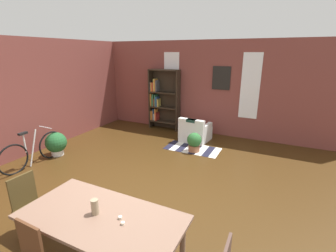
% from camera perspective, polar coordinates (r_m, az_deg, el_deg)
% --- Properties ---
extents(ground_plane, '(11.16, 11.16, 0.00)m').
position_cam_1_polar(ground_plane, '(4.73, -7.46, -16.80)').
color(ground_plane, '#402910').
extents(back_wall_brick, '(8.42, 0.12, 3.00)m').
position_cam_1_polar(back_wall_brick, '(7.99, 9.61, 8.83)').
color(back_wall_brick, brown).
rests_on(back_wall_brick, ground).
extents(window_pane_0, '(0.55, 0.02, 1.95)m').
position_cam_1_polar(window_pane_0, '(8.36, 0.83, 10.47)').
color(window_pane_0, white).
extents(window_pane_1, '(0.55, 0.02, 1.95)m').
position_cam_1_polar(window_pane_1, '(7.64, 18.98, 8.91)').
color(window_pane_1, white).
extents(dining_table, '(1.98, 0.97, 0.78)m').
position_cam_1_polar(dining_table, '(3.18, -15.50, -21.03)').
color(dining_table, '#805F4D').
rests_on(dining_table, ground).
extents(vase_on_table, '(0.09, 0.09, 0.19)m').
position_cam_1_polar(vase_on_table, '(3.12, -17.01, -17.90)').
color(vase_on_table, '#998466').
rests_on(vase_on_table, dining_table).
extents(tealight_candle_0, '(0.04, 0.04, 0.03)m').
position_cam_1_polar(tealight_candle_0, '(3.03, -11.31, -20.59)').
color(tealight_candle_0, silver).
rests_on(tealight_candle_0, dining_table).
extents(tealight_candle_1, '(0.04, 0.04, 0.03)m').
position_cam_1_polar(tealight_candle_1, '(2.94, -10.69, -21.79)').
color(tealight_candle_1, silver).
rests_on(tealight_candle_1, dining_table).
extents(dining_chair_head_left, '(0.42, 0.42, 0.95)m').
position_cam_1_polar(dining_chair_head_left, '(4.19, -30.06, -15.80)').
color(dining_chair_head_left, '#49391C').
rests_on(dining_chair_head_left, ground).
extents(bookshelf_tall, '(1.09, 0.32, 2.08)m').
position_cam_1_polar(bookshelf_tall, '(8.42, -1.52, 6.42)').
color(bookshelf_tall, '#2D2319').
rests_on(bookshelf_tall, ground).
extents(armchair_white, '(0.87, 0.87, 0.75)m').
position_cam_1_polar(armchair_white, '(7.40, 6.42, -1.44)').
color(armchair_white, silver).
rests_on(armchair_white, ground).
extents(bicycle_second, '(0.44, 1.72, 0.90)m').
position_cam_1_polar(bicycle_second, '(6.63, -29.36, -5.21)').
color(bicycle_second, black).
rests_on(bicycle_second, ground).
extents(potted_plant_by_shelf, '(0.54, 0.54, 0.63)m').
position_cam_1_polar(potted_plant_by_shelf, '(6.97, -25.09, -3.73)').
color(potted_plant_by_shelf, silver).
rests_on(potted_plant_by_shelf, ground).
extents(potted_plant_corner, '(0.40, 0.40, 0.54)m').
position_cam_1_polar(potted_plant_corner, '(6.61, 6.27, -3.72)').
color(potted_plant_corner, '#9E6042').
rests_on(potted_plant_corner, ground).
extents(striped_rug, '(1.53, 0.76, 0.01)m').
position_cam_1_polar(striped_rug, '(6.88, 5.83, -5.35)').
color(striped_rug, '#1E1E33').
rests_on(striped_rug, ground).
extents(framed_picture, '(0.56, 0.03, 0.72)m').
position_cam_1_polar(framed_picture, '(7.77, 12.57, 11.07)').
color(framed_picture, black).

